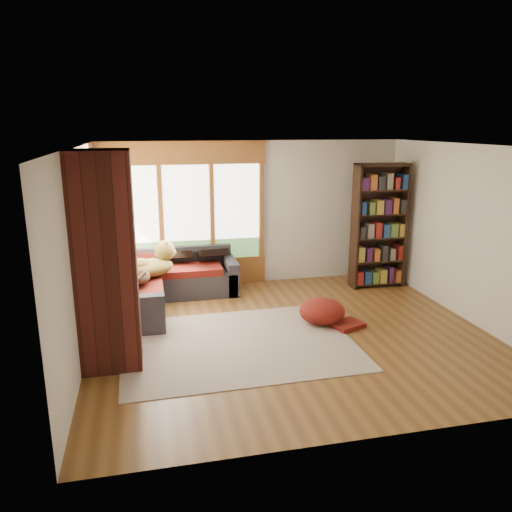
{
  "coord_description": "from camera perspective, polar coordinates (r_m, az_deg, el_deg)",
  "views": [
    {
      "loc": [
        -1.92,
        -6.27,
        2.86
      ],
      "look_at": [
        -0.32,
        0.81,
        0.95
      ],
      "focal_mm": 35.0,
      "sensor_mm": 36.0,
      "label": 1
    }
  ],
  "objects": [
    {
      "name": "wall_back",
      "position": [
        9.11,
        -0.35,
        4.88
      ],
      "size": [
        5.5,
        0.04,
        2.6
      ],
      "primitive_type": "cube",
      "color": "silver",
      "rests_on": "ground"
    },
    {
      "name": "pouf",
      "position": [
        7.52,
        7.57,
        -6.17
      ],
      "size": [
        0.84,
        0.84,
        0.37
      ],
      "primitive_type": "ellipsoid",
      "rotation": [
        0.0,
        0.0,
        -0.29
      ],
      "color": "maroon",
      "rests_on": "area_rug"
    },
    {
      "name": "wall_front",
      "position": [
        4.51,
        13.44,
        -5.95
      ],
      "size": [
        5.5,
        0.04,
        2.6
      ],
      "primitive_type": "cube",
      "color": "silver",
      "rests_on": "ground"
    },
    {
      "name": "windows_back",
      "position": [
        8.9,
        -7.9,
        4.83
      ],
      "size": [
        2.82,
        0.1,
        1.9
      ],
      "color": "#945825",
      "rests_on": "wall_back"
    },
    {
      "name": "bookshelf",
      "position": [
        9.17,
        13.88,
        3.32
      ],
      "size": [
        0.95,
        0.32,
        2.22
      ],
      "color": "black",
      "rests_on": "ground"
    },
    {
      "name": "windows_left",
      "position": [
        7.66,
        -18.46,
        2.61
      ],
      "size": [
        0.1,
        2.62,
        1.9
      ],
      "color": "#945825",
      "rests_on": "wall_left"
    },
    {
      "name": "ceiling",
      "position": [
        6.56,
        4.42,
        12.42
      ],
      "size": [
        5.5,
        5.5,
        0.0
      ],
      "primitive_type": "plane",
      "color": "white"
    },
    {
      "name": "dog_tan",
      "position": [
        8.12,
        -11.65,
        -0.46
      ],
      "size": [
        0.96,
        0.87,
        0.47
      ],
      "rotation": [
        0.0,
        0.0,
        0.55
      ],
      "color": "olive",
      "rests_on": "sectional_sofa"
    },
    {
      "name": "floor",
      "position": [
        7.15,
        4.0,
        -8.87
      ],
      "size": [
        5.5,
        5.5,
        0.0
      ],
      "primitive_type": "plane",
      "color": "brown",
      "rests_on": "ground"
    },
    {
      "name": "roller_blind",
      "position": [
        8.41,
        -17.96,
        6.44
      ],
      "size": [
        0.03,
        0.72,
        0.9
      ],
      "primitive_type": "cube",
      "color": "#779758",
      "rests_on": "wall_left"
    },
    {
      "name": "dog_brindle",
      "position": [
        7.86,
        -13.91,
        -1.39
      ],
      "size": [
        0.63,
        0.81,
        0.4
      ],
      "rotation": [
        0.0,
        0.0,
        1.88
      ],
      "color": "#38291D",
      "rests_on": "sectional_sofa"
    },
    {
      "name": "wall_right",
      "position": [
        7.97,
        23.5,
        2.21
      ],
      "size": [
        0.04,
        5.0,
        2.6
      ],
      "primitive_type": "cube",
      "color": "silver",
      "rests_on": "ground"
    },
    {
      "name": "sectional_sofa",
      "position": [
        8.37,
        -12.34,
        -3.41
      ],
      "size": [
        2.2,
        2.2,
        0.8
      ],
      "rotation": [
        0.0,
        0.0,
        -0.05
      ],
      "color": "#2A292E",
      "rests_on": "ground"
    },
    {
      "name": "wall_left",
      "position": [
        6.52,
        -19.64,
        0.0
      ],
      "size": [
        0.04,
        5.0,
        2.6
      ],
      "primitive_type": "cube",
      "color": "silver",
      "rests_on": "ground"
    },
    {
      "name": "area_rug",
      "position": [
        6.83,
        -2.05,
        -10.0
      ],
      "size": [
        3.11,
        2.4,
        0.01
      ],
      "primitive_type": "cube",
      "rotation": [
        0.0,
        0.0,
        0.02
      ],
      "color": "beige",
      "rests_on": "ground"
    },
    {
      "name": "throw_pillows",
      "position": [
        8.37,
        -12.28,
        0.12
      ],
      "size": [
        1.98,
        1.68,
        0.45
      ],
      "color": "black",
      "rests_on": "sectional_sofa"
    },
    {
      "name": "brick_chimney",
      "position": [
        6.14,
        -16.76,
        -0.62
      ],
      "size": [
        0.7,
        0.7,
        2.6
      ],
      "primitive_type": "cube",
      "color": "#471914",
      "rests_on": "ground"
    }
  ]
}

